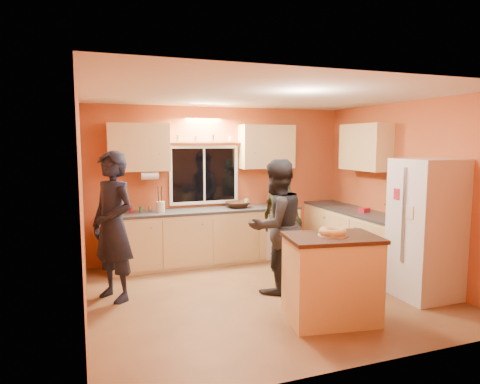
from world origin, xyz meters
name	(u,v)px	position (x,y,z in m)	size (l,w,h in m)	color
ground	(266,293)	(0.00, 0.00, 0.00)	(4.50, 4.50, 0.00)	brown
room_shell	(263,170)	(0.12, 0.41, 1.62)	(4.54, 4.04, 2.61)	#BF6031
back_counter	(227,234)	(0.01, 1.70, 0.45)	(4.23, 0.62, 0.90)	#DCBB73
right_counter	(366,241)	(1.95, 0.50, 0.45)	(0.62, 1.84, 0.90)	#DCBB73
refrigerator	(426,229)	(1.89, -0.80, 0.90)	(0.72, 0.70, 1.80)	silver
island	(331,278)	(0.34, -1.05, 0.50)	(1.11, 0.84, 0.98)	#DCBB73
bundt_pastry	(333,232)	(0.34, -1.05, 1.02)	(0.31, 0.31, 0.09)	tan
person_left	(113,226)	(-1.90, 0.49, 0.95)	(0.69, 0.46, 1.90)	black
person_center	(276,226)	(0.16, 0.05, 0.89)	(0.87, 0.68, 1.79)	black
person_right	(282,220)	(0.58, 0.73, 0.84)	(0.98, 0.41, 1.68)	#2E311F
mixing_bowl	(238,205)	(0.22, 1.71, 0.95)	(0.41, 0.41, 0.10)	black
utensil_crock	(160,207)	(-1.10, 1.69, 0.99)	(0.14, 0.14, 0.17)	beige
potted_plant	(394,209)	(1.92, -0.15, 1.07)	(0.30, 0.26, 0.33)	gray
red_box	(364,210)	(1.93, 0.56, 0.94)	(0.16, 0.12, 0.07)	maroon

